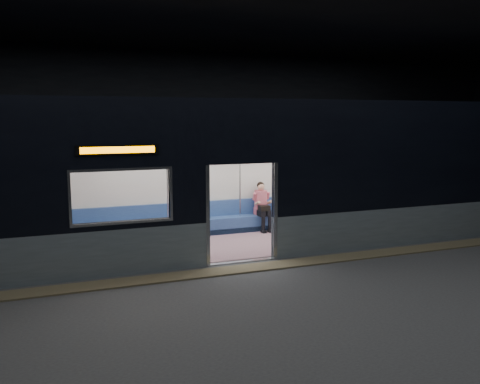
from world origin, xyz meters
TOP-DOWN VIEW (x-y plane):
  - station_floor at (0.00, 0.00)m, footprint 24.00×14.00m
  - station_envelope at (0.00, 0.00)m, footprint 24.00×14.00m
  - tactile_strip at (0.00, 0.55)m, footprint 22.80×0.50m
  - metro_car at (-0.00, 2.54)m, footprint 18.00×3.04m
  - passenger at (1.53, 3.55)m, footprint 0.38×0.63m
  - handbag at (1.51, 3.35)m, footprint 0.33×0.31m
  - transit_map at (4.40, 3.85)m, footprint 1.06×0.03m

SIDE VIEW (x-z plane):
  - station_floor at x=0.00m, z-range -0.01..0.00m
  - tactile_strip at x=0.00m, z-range 0.00..0.03m
  - handbag at x=1.51m, z-range 0.59..0.73m
  - passenger at x=1.53m, z-range 0.12..1.39m
  - transit_map at x=4.40m, z-range 1.15..1.84m
  - metro_car at x=0.00m, z-range 0.17..3.52m
  - station_envelope at x=0.00m, z-range 1.16..6.16m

